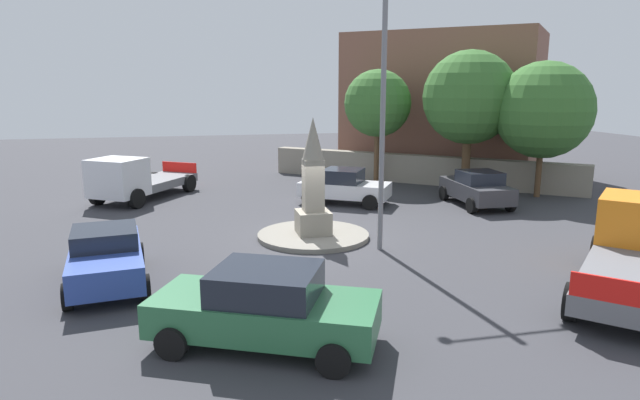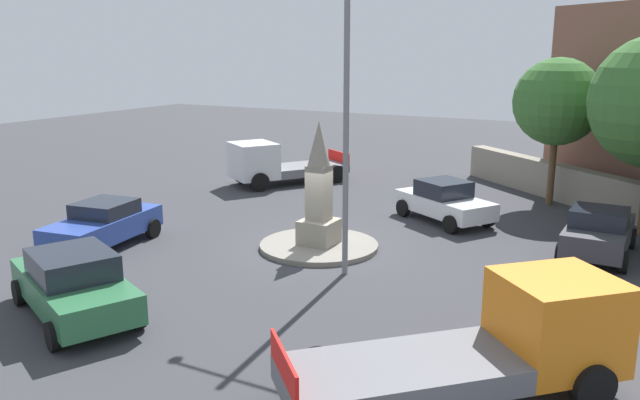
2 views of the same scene
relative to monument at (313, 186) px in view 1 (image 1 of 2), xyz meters
The scene contains 15 objects.
ground_plane 1.79m from the monument, ahead, with size 80.00×80.00×0.00m, color #38383D.
traffic_island 1.71m from the monument, ahead, with size 3.78×3.78×0.16m, color gray.
monument is the anchor object (origin of this frame).
streetlamp 4.13m from the monument, 135.59° to the left, with size 3.13×0.28×8.53m.
car_white_passing 5.74m from the monument, 115.97° to the right, with size 4.17×3.47×1.52m.
car_blue_parked_left 6.97m from the monument, 27.03° to the left, with size 2.40×4.28×1.47m.
car_dark_grey_approaching 8.64m from the monument, 156.78° to the right, with size 2.01×3.87×1.54m.
car_green_waiting 7.93m from the monument, 71.05° to the left, with size 4.80×3.53×1.61m.
truck_orange_far_side 9.44m from the monument, 138.82° to the left, with size 5.82×5.76×2.13m.
truck_white_near_island 10.04m from the monument, 49.16° to the right, with size 4.67×5.69×2.04m.
stone_boundary_wall 11.96m from the monument, 129.55° to the right, with size 16.69×0.70×1.48m, color gray.
corner_building 16.74m from the monument, 129.55° to the right, with size 10.63×6.37×8.02m, color brown.
tree_near_wall 11.33m from the monument, 119.58° to the right, with size 3.45×3.45×5.90m.
tree_mid_cluster 12.67m from the monument, 158.60° to the right, with size 4.37×4.37×6.17m.
tree_far_corner 11.57m from the monument, 143.56° to the right, with size 4.44×4.44×6.74m.
Camera 1 is at (3.73, 17.51, 5.09)m, focal length 30.67 mm.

